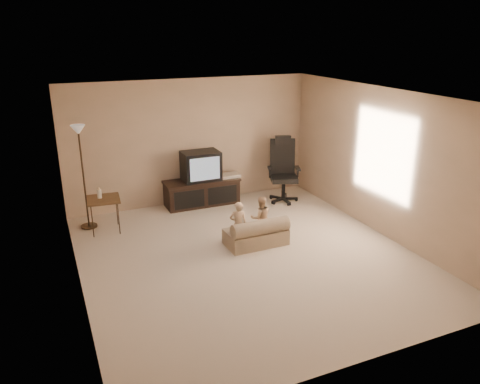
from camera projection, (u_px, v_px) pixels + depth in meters
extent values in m
plane|color=beige|center=(248.00, 256.00, 7.37)|extent=(5.50, 5.50, 0.00)
plane|color=silver|center=(249.00, 96.00, 6.55)|extent=(5.50, 5.50, 0.00)
plane|color=tan|center=(191.00, 142.00, 9.34)|extent=(5.00, 0.00, 5.00)
plane|color=tan|center=(364.00, 260.00, 4.58)|extent=(5.00, 0.00, 5.00)
plane|color=tan|center=(72.00, 205.00, 6.02)|extent=(0.00, 5.50, 5.50)
plane|color=tan|center=(382.00, 163.00, 7.90)|extent=(0.00, 5.50, 5.50)
cube|color=black|center=(202.00, 193.00, 9.49)|extent=(1.47, 0.53, 0.47)
cube|color=black|center=(201.00, 181.00, 9.40)|extent=(1.52, 0.58, 0.04)
cube|color=black|center=(189.00, 199.00, 9.13)|extent=(0.61, 0.02, 0.36)
cube|color=black|center=(222.00, 195.00, 9.39)|extent=(0.61, 0.02, 0.36)
cube|color=black|center=(201.00, 166.00, 9.32)|extent=(0.74, 0.53, 0.58)
cube|color=silver|center=(205.00, 169.00, 9.09)|extent=(0.60, 0.01, 0.45)
cube|color=silver|center=(229.00, 175.00, 9.55)|extent=(0.42, 0.30, 0.06)
cylinder|color=black|center=(283.00, 189.00, 9.63)|extent=(0.07, 0.07, 0.42)
cube|color=black|center=(284.00, 178.00, 9.55)|extent=(0.68, 0.68, 0.10)
cube|color=black|center=(282.00, 156.00, 9.66)|extent=(0.54, 0.35, 0.74)
cube|color=black|center=(283.00, 140.00, 9.55)|extent=(0.33, 0.21, 0.17)
cube|color=black|center=(270.00, 169.00, 9.47)|extent=(0.17, 0.30, 0.04)
cube|color=black|center=(298.00, 168.00, 9.50)|extent=(0.17, 0.30, 0.04)
cube|color=brown|center=(103.00, 199.00, 8.11)|extent=(0.60, 0.60, 0.03)
cylinder|color=#312315|center=(92.00, 221.00, 7.95)|extent=(0.02, 0.02, 0.60)
cylinder|color=#312315|center=(119.00, 218.00, 8.08)|extent=(0.02, 0.02, 0.60)
cylinder|color=#312315|center=(92.00, 212.00, 8.34)|extent=(0.02, 0.02, 0.60)
cylinder|color=#312315|center=(117.00, 209.00, 8.47)|extent=(0.02, 0.02, 0.60)
cylinder|color=white|center=(99.00, 194.00, 8.11)|extent=(0.08, 0.08, 0.15)
cone|color=#FDD9A5|center=(99.00, 188.00, 8.07)|extent=(0.06, 0.06, 0.05)
cylinder|color=#312315|center=(89.00, 226.00, 8.46)|extent=(0.29, 0.29, 0.03)
cylinder|color=#312315|center=(84.00, 180.00, 8.17)|extent=(0.03, 0.03, 1.76)
cone|color=beige|center=(78.00, 130.00, 7.88)|extent=(0.25, 0.25, 0.17)
cube|color=tan|center=(256.00, 237.00, 7.76)|extent=(1.01, 0.56, 0.26)
cylinder|color=tan|center=(261.00, 227.00, 7.53)|extent=(0.98, 0.26, 0.24)
imported|color=#DDB28A|center=(238.00, 224.00, 7.59)|extent=(0.33, 0.28, 0.78)
imported|color=#DDB28A|center=(261.00, 218.00, 7.89)|extent=(0.39, 0.26, 0.76)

